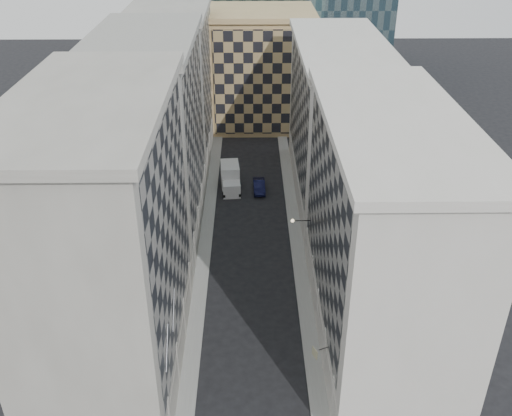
{
  "coord_description": "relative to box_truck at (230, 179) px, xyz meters",
  "views": [
    {
      "loc": [
        -0.13,
        -25.48,
        35.71
      ],
      "look_at": [
        0.36,
        13.61,
        13.59
      ],
      "focal_mm": 40.0,
      "sensor_mm": 36.0,
      "label": 1
    }
  ],
  "objects": [
    {
      "name": "flagpoles_left",
      "position": [
        -3.2,
        -37.2,
        6.6
      ],
      "size": [
        0.1,
        6.33,
        2.33
      ],
      "color": "gray",
      "rests_on": "ground"
    },
    {
      "name": "sidewalk_east",
      "position": [
        7.95,
        -13.2,
        -1.33
      ],
      "size": [
        1.5,
        100.0,
        0.15
      ],
      "primitive_type": "cube",
      "color": "gray",
      "rests_on": "ground"
    },
    {
      "name": "dark_car",
      "position": [
        3.85,
        -0.9,
        -0.68
      ],
      "size": [
        1.67,
        4.43,
        1.44
      ],
      "primitive_type": "imported",
      "rotation": [
        0.0,
        0.0,
        0.03
      ],
      "color": "black",
      "rests_on": "ground"
    },
    {
      "name": "sidewalk_west",
      "position": [
        -2.55,
        -13.2,
        -1.33
      ],
      "size": [
        1.5,
        100.0,
        0.15
      ],
      "primitive_type": "cube",
      "color": "gray",
      "rests_on": "ground"
    },
    {
      "name": "bldg_left_c",
      "position": [
        -8.18,
        11.8,
        9.42
      ],
      "size": [
        10.8,
        22.8,
        21.7
      ],
      "color": "gray",
      "rests_on": "ground"
    },
    {
      "name": "tan_block",
      "position": [
        4.7,
        24.7,
        8.03
      ],
      "size": [
        16.8,
        14.8,
        18.8
      ],
      "color": "tan",
      "rests_on": "ground"
    },
    {
      "name": "bldg_left_b",
      "position": [
        -8.18,
        -10.2,
        9.92
      ],
      "size": [
        10.8,
        22.8,
        22.7
      ],
      "color": "gray",
      "rests_on": "ground"
    },
    {
      "name": "bracket_lamp",
      "position": [
        7.08,
        -19.2,
        4.8
      ],
      "size": [
        1.98,
        0.36,
        0.36
      ],
      "color": "black",
      "rests_on": "ground"
    },
    {
      "name": "bldg_right_a",
      "position": [
        13.58,
        -28.2,
        8.92
      ],
      "size": [
        10.8,
        26.8,
        20.7
      ],
      "color": "beige",
      "rests_on": "ground"
    },
    {
      "name": "bldg_right_b",
      "position": [
        13.59,
        -1.2,
        8.44
      ],
      "size": [
        10.8,
        28.8,
        19.7
      ],
      "color": "beige",
      "rests_on": "ground"
    },
    {
      "name": "bldg_left_a",
      "position": [
        -8.18,
        -32.2,
        10.42
      ],
      "size": [
        10.8,
        22.8,
        23.7
      ],
      "color": "gray",
      "rests_on": "ground"
    },
    {
      "name": "box_truck",
      "position": [
        0.0,
        0.0,
        0.0
      ],
      "size": [
        2.89,
        6.06,
        3.23
      ],
      "rotation": [
        0.0,
        0.0,
        0.09
      ],
      "color": "silver",
      "rests_on": "ground"
    },
    {
      "name": "shop_sign",
      "position": [
        7.65,
        -35.45,
        2.43
      ],
      "size": [
        1.32,
        0.77,
        0.89
      ],
      "rotation": [
        0.0,
        0.0,
        0.38
      ],
      "color": "black",
      "rests_on": "ground"
    }
  ]
}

